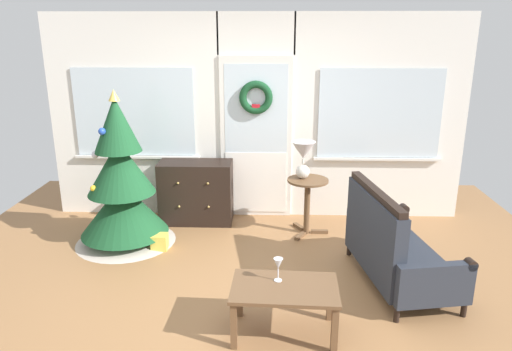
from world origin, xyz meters
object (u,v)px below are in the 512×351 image
christmas_tree (122,189)px  table_lamp (303,155)px  settee_sofa (392,247)px  coffee_table (285,294)px  wine_glass (278,265)px  side_table (307,195)px  dresser_cabinet (196,192)px  gift_box (160,242)px

christmas_tree → table_lamp: (2.04, 0.34, 0.33)m
christmas_tree → settee_sofa: 2.95m
coffee_table → wine_glass: wine_glass is taller
side_table → coffee_table: side_table is taller
dresser_cabinet → table_lamp: 1.46m
settee_sofa → wine_glass: (-1.09, -0.75, 0.19)m
coffee_table → wine_glass: (-0.05, 0.09, 0.21)m
dresser_cabinet → settee_sofa: 2.56m
gift_box → settee_sofa: bearing=-15.3°
wine_glass → side_table: bearing=79.1°
dresser_cabinet → wine_glass: size_ratio=4.62×
settee_sofa → wine_glass: settee_sofa is taller
christmas_tree → settee_sofa: christmas_tree is taller
dresser_cabinet → gift_box: (-0.29, -0.82, -0.30)m
dresser_cabinet → wine_glass: (1.00, -2.22, 0.17)m
table_lamp → gift_box: size_ratio=2.53×
christmas_tree → gift_box: (0.44, -0.19, -0.55)m
settee_sofa → gift_box: settee_sofa is taller
settee_sofa → coffee_table: 1.33m
settee_sofa → side_table: settee_sofa is taller
side_table → gift_box: (-1.66, -0.49, -0.40)m
settee_sofa → side_table: bearing=122.3°
christmas_tree → coffee_table: 2.47m
table_lamp → settee_sofa: bearing=-56.5°
settee_sofa → wine_glass: size_ratio=7.52×
coffee_table → table_lamp: bearing=82.9°
christmas_tree → wine_glass: size_ratio=8.94×
table_lamp → gift_box: (-1.60, -0.53, -0.88)m
settee_sofa → coffee_table: settee_sofa is taller
christmas_tree → gift_box: christmas_tree is taller
table_lamp → coffee_table: (-0.25, -2.02, -0.60)m
wine_glass → gift_box: 1.96m
dresser_cabinet → settee_sofa: (2.09, -1.47, -0.01)m
dresser_cabinet → coffee_table: (1.06, -2.31, -0.03)m
gift_box → table_lamp: bearing=18.4°
wine_glass → coffee_table: bearing=-60.0°
gift_box → dresser_cabinet: bearing=70.4°
settee_sofa → table_lamp: 1.54m
christmas_tree → table_lamp: size_ratio=3.96×
dresser_cabinet → gift_box: 0.92m
dresser_cabinet → coffee_table: dresser_cabinet is taller
settee_sofa → coffee_table: (-1.03, -0.84, -0.02)m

